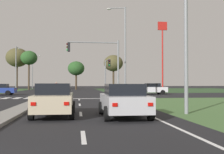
{
  "coord_description": "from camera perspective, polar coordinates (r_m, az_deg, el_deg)",
  "views": [
    {
      "loc": [
        3.31,
        -4.85,
        1.61
      ],
      "look_at": [
        7.3,
        26.19,
        2.29
      ],
      "focal_mm": 43.57,
      "sensor_mm": 36.0,
      "label": 1
    }
  ],
  "objects": [
    {
      "name": "lane_dash_fourth",
      "position": [
        26.2,
        -6.92,
        -4.74
      ],
      "size": [
        0.14,
        2.0,
        0.01
      ],
      "primitive_type": "cube",
      "color": "silver",
      "rests_on": "ground"
    },
    {
      "name": "treeline_fifth",
      "position": [
        67.36,
        0.29,
        2.88
      ],
      "size": [
        4.74,
        4.74,
        8.51
      ],
      "color": "#423323",
      "rests_on": "ground"
    },
    {
      "name": "stop_bar_near",
      "position": [
        27.9,
        -6.32,
        -4.53
      ],
      "size": [
        6.4,
        0.5,
        0.01
      ],
      "primitive_type": "cube",
      "color": "silver",
      "rests_on": "ground"
    },
    {
      "name": "treeline_fourth",
      "position": [
        65.29,
        -7.53,
        1.78
      ],
      "size": [
        3.94,
        3.94,
        6.76
      ],
      "color": "#423323",
      "rests_on": "ground"
    },
    {
      "name": "street_lamp_near",
      "position": [
        14.78,
        14.46,
        10.71
      ],
      "size": [
        2.51,
        0.64,
        8.23
      ],
      "color": "gray",
      "rests_on": "ground"
    },
    {
      "name": "crosswalk_bar_fourth",
      "position": [
        30.35,
        -19.27,
        -4.2
      ],
      "size": [
        0.7,
        2.8,
        0.01
      ],
      "primitive_type": "cube",
      "color": "silver",
      "rests_on": "ground"
    },
    {
      "name": "lane_dash_third",
      "position": [
        20.21,
        -6.8,
        -5.79
      ],
      "size": [
        0.14,
        2.0,
        0.01
      ],
      "primitive_type": "cube",
      "color": "silver",
      "rests_on": "ground"
    },
    {
      "name": "traffic_signal_far_right",
      "position": [
        39.62,
        -1.1,
        1.59
      ],
      "size": [
        0.32,
        5.47,
        5.08
      ],
      "color": "gray",
      "rests_on": "ground"
    },
    {
      "name": "edge_line_right",
      "position": [
        17.29,
        4.55,
        -6.56
      ],
      "size": [
        0.14,
        24.0,
        0.01
      ],
      "primitive_type": "cube",
      "color": "silver",
      "rests_on": "ground"
    },
    {
      "name": "treeline_second",
      "position": [
        70.52,
        -19.25,
        3.87
      ],
      "size": [
        5.45,
        5.45,
        10.14
      ],
      "color": "#423323",
      "rests_on": "ground"
    },
    {
      "name": "car_white_near",
      "position": [
        38.21,
        8.32,
        -2.45
      ],
      "size": [
        4.23,
        1.99,
        1.55
      ],
      "rotation": [
        0.0,
        0.0,
        1.57
      ],
      "color": "silver",
      "rests_on": "ground"
    },
    {
      "name": "street_lamp_third",
      "position": [
        58.15,
        -19.45,
        2.2
      ],
      "size": [
        0.57,
        2.34,
        8.94
      ],
      "color": "gray",
      "rests_on": "ground"
    },
    {
      "name": "car_beige_third",
      "position": [
        13.43,
        -12.01,
        -4.64
      ],
      "size": [
        1.95,
        4.35,
        1.58
      ],
      "color": "#BCAD8E",
      "rests_on": "ground"
    },
    {
      "name": "crosswalk_bar_sixth",
      "position": [
        29.96,
        -14.95,
        -4.27
      ],
      "size": [
        0.7,
        2.8,
        0.01
      ],
      "primitive_type": "cube",
      "color": "silver",
      "rests_on": "ground"
    },
    {
      "name": "traffic_signal_near_right",
      "position": [
        28.47,
        -2.56,
        4.02
      ],
      "size": [
        5.5,
        0.32,
        6.08
      ],
      "color": "gray",
      "rests_on": "ground"
    },
    {
      "name": "ground_plane",
      "position": [
        35.05,
        -12.76,
        -3.84
      ],
      "size": [
        200.0,
        200.0,
        0.0
      ],
      "primitive_type": "plane",
      "color": "black"
    },
    {
      "name": "street_lamp_second",
      "position": [
        32.24,
        2.49,
        6.3
      ],
      "size": [
        2.29,
        0.59,
        10.58
      ],
      "color": "gray",
      "rests_on": "ground"
    },
    {
      "name": "lane_dash_near",
      "position": [
        8.31,
        -6.02,
        -12.38
      ],
      "size": [
        0.14,
        2.0,
        0.01
      ],
      "primitive_type": "cube",
      "color": "silver",
      "rests_on": "ground"
    },
    {
      "name": "street_lamp_fourth",
      "position": [
        77.7,
        -16.22,
        1.44
      ],
      "size": [
        2.51,
        1.31,
        9.19
      ],
      "color": "gray",
      "rests_on": "ground"
    },
    {
      "name": "pedestrian_at_median",
      "position": [
        44.72,
        -11.61,
        -1.84
      ],
      "size": [
        0.34,
        0.34,
        1.63
      ],
      "rotation": [
        0.0,
        0.0,
        0.45
      ],
      "color": "#335184",
      "rests_on": "median_island_far"
    },
    {
      "name": "grass_verge_far_right",
      "position": [
        63.38,
        13.19,
        -2.66
      ],
      "size": [
        35.0,
        35.0,
        0.01
      ],
      "primitive_type": "cube",
      "color": "#2D4C28",
      "rests_on": "ground"
    },
    {
      "name": "crosswalk_bar_fifth",
      "position": [
        30.13,
        -17.12,
        -4.24
      ],
      "size": [
        0.7,
        2.8,
        0.01
      ],
      "primitive_type": "cube",
      "color": "silver",
      "rests_on": "ground"
    },
    {
      "name": "fastfood_pole_sign",
      "position": [
        53.95,
        10.54,
        7.36
      ],
      "size": [
        1.8,
        0.4,
        13.45
      ],
      "color": "red",
      "rests_on": "ground"
    },
    {
      "name": "median_island_far",
      "position": [
        59.96,
        -10.49,
        -2.69
      ],
      "size": [
        1.2,
        36.0,
        0.14
      ],
      "primitive_type": "cube",
      "color": "gray",
      "rests_on": "ground"
    },
    {
      "name": "lane_dash_second",
      "position": [
        14.24,
        -6.57,
        -7.7
      ],
      "size": [
        0.14,
        2.0,
        0.01
      ],
      "primitive_type": "cube",
      "color": "silver",
      "rests_on": "ground"
    },
    {
      "name": "median_island_near",
      "position": [
        16.27,
        -19.16,
        -6.6
      ],
      "size": [
        1.2,
        22.0,
        0.14
      ],
      "primitive_type": "cube",
      "color": "gray",
      "rests_on": "ground"
    },
    {
      "name": "treeline_third",
      "position": [
        66.42,
        -17.03,
        3.81
      ],
      "size": [
        3.85,
        3.85,
        9.1
      ],
      "color": "#423323",
      "rests_on": "ground"
    },
    {
      "name": "crosswalk_bar_third",
      "position": [
        30.61,
        -21.38,
        -4.16
      ],
      "size": [
        0.7,
        2.8,
        0.01
      ],
      "primitive_type": "cube",
      "color": "silver",
      "rests_on": "ground"
    },
    {
      "name": "car_silver_second",
      "position": [
        12.83,
        2.47,
        -4.86
      ],
      "size": [
        2.1,
        4.27,
        1.57
      ],
      "color": "#B7B7BC",
      "rests_on": "ground"
    }
  ]
}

